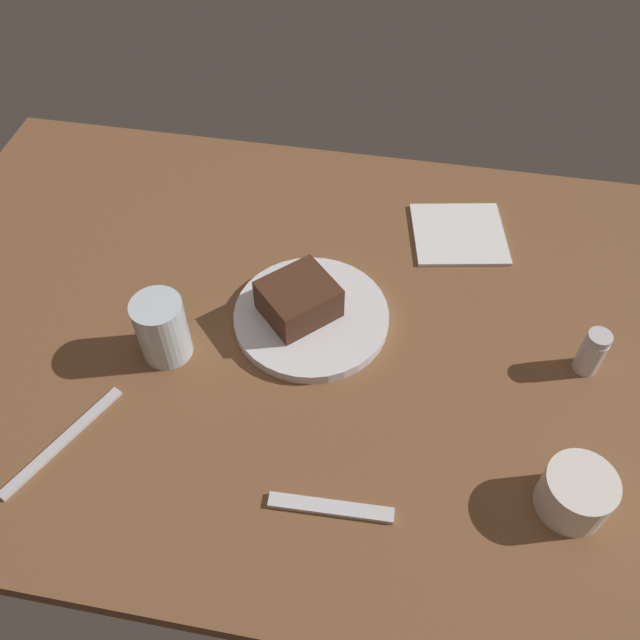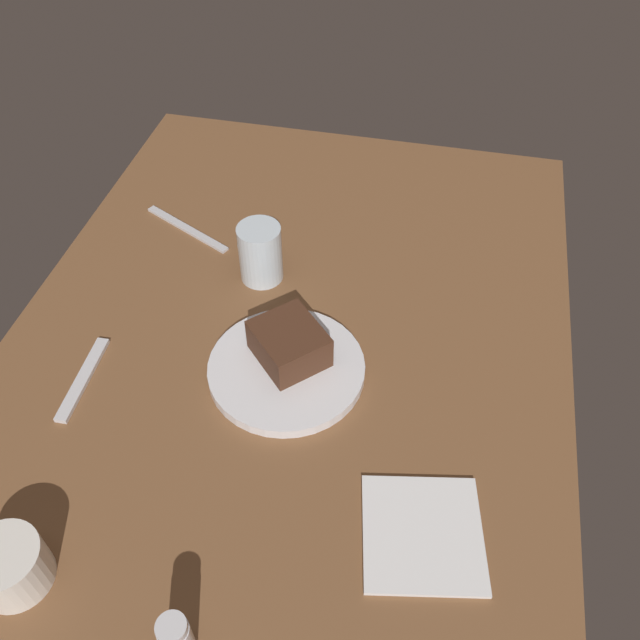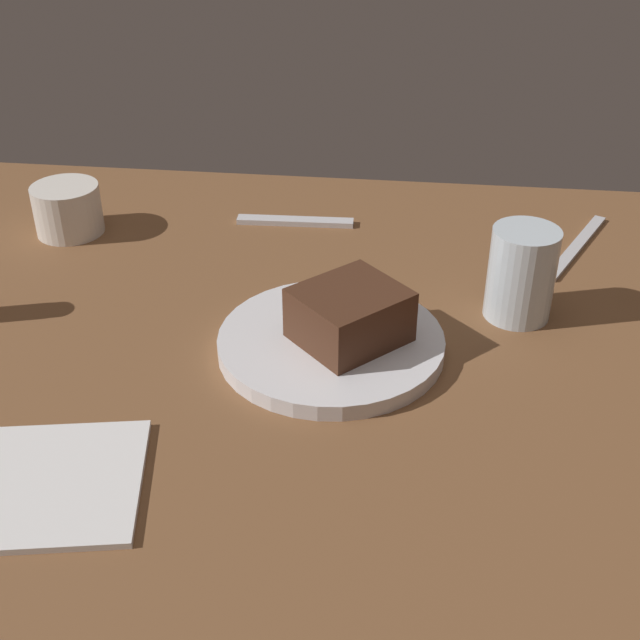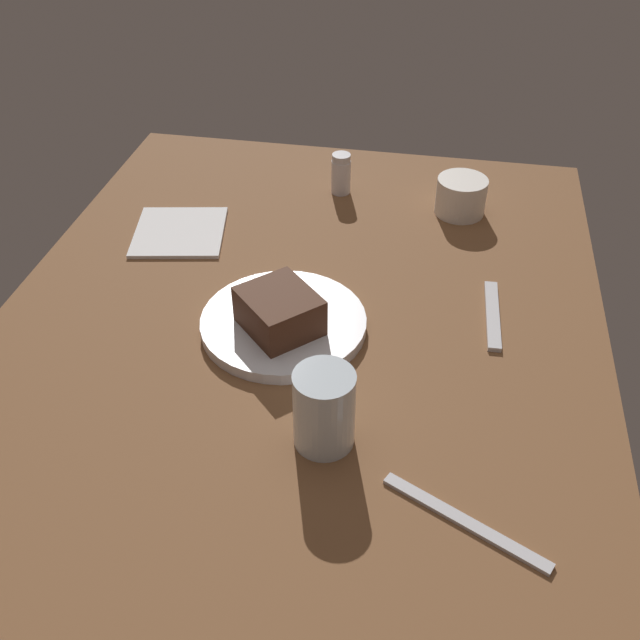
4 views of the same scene
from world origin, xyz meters
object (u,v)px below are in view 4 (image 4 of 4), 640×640
at_px(salt_shaker, 339,174).
at_px(butter_knife, 465,521).
at_px(coffee_cup, 461,196).
at_px(dessert_spoon, 493,315).
at_px(chocolate_cake_slice, 279,311).
at_px(folded_napkin, 180,232).
at_px(water_glass, 324,409).
at_px(dessert_plate, 284,323).

bearing_deg(salt_shaker, butter_knife, 20.04).
height_order(coffee_cup, dessert_spoon, coffee_cup).
bearing_deg(butter_knife, chocolate_cake_slice, 160.67).
distance_m(coffee_cup, folded_napkin, 0.47).
distance_m(chocolate_cake_slice, folded_napkin, 0.31).
xyz_separation_m(salt_shaker, dessert_spoon, (0.31, 0.27, -0.03)).
height_order(salt_shaker, folded_napkin, salt_shaker).
relative_size(water_glass, folded_napkin, 0.67).
relative_size(dessert_plate, salt_shaker, 3.13).
xyz_separation_m(salt_shaker, water_glass, (0.58, 0.08, 0.01)).
relative_size(chocolate_cake_slice, folded_napkin, 0.66).
height_order(dessert_plate, butter_knife, dessert_plate).
height_order(butter_knife, folded_napkin, folded_napkin).
distance_m(salt_shaker, coffee_cup, 0.22).
bearing_deg(butter_knife, salt_shaker, 136.06).
relative_size(butter_knife, folded_napkin, 1.29).
bearing_deg(dessert_plate, folded_napkin, -132.92).
height_order(salt_shaker, butter_knife, salt_shaker).
bearing_deg(coffee_cup, chocolate_cake_slice, -31.06).
relative_size(water_glass, butter_knife, 0.52).
bearing_deg(chocolate_cake_slice, folded_napkin, -135.42).
distance_m(salt_shaker, dessert_spoon, 0.41).
distance_m(dessert_plate, dessert_spoon, 0.29).
distance_m(chocolate_cake_slice, coffee_cup, 0.44).
relative_size(dessert_plate, chocolate_cake_slice, 2.30).
bearing_deg(water_glass, folded_napkin, -141.77).
height_order(salt_shaker, water_glass, water_glass).
distance_m(butter_knife, folded_napkin, 0.67).
distance_m(dessert_plate, folded_napkin, 0.30).
height_order(dessert_spoon, butter_knife, dessert_spoon).
bearing_deg(dessert_plate, dessert_spoon, 105.23).
height_order(dessert_plate, chocolate_cake_slice, chocolate_cake_slice).
distance_m(water_glass, coffee_cup, 0.56).
height_order(coffee_cup, butter_knife, coffee_cup).
xyz_separation_m(chocolate_cake_slice, water_glass, (0.17, 0.09, 0.01)).
bearing_deg(butter_knife, dessert_plate, 158.66).
height_order(dessert_plate, dessert_spoon, dessert_plate).
relative_size(chocolate_cake_slice, coffee_cup, 1.17).
distance_m(chocolate_cake_slice, salt_shaker, 0.41).
bearing_deg(water_glass, dessert_plate, -154.50).
xyz_separation_m(salt_shaker, coffee_cup, (0.03, 0.21, -0.00)).
distance_m(dessert_spoon, butter_knife, 0.35).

